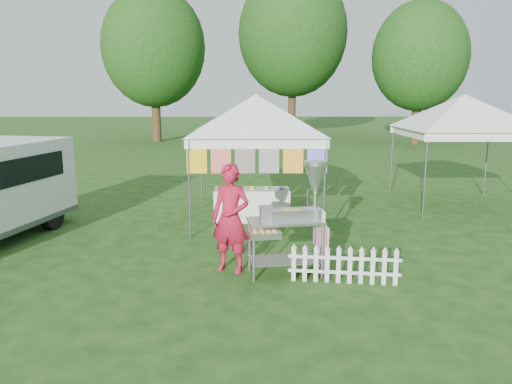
{
  "coord_description": "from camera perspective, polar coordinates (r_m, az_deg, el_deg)",
  "views": [
    {
      "loc": [
        -0.2,
        -8.19,
        3.0
      ],
      "look_at": [
        -0.03,
        1.48,
        1.1
      ],
      "focal_mm": 35.0,
      "sensor_mm": 36.0,
      "label": 1
    }
  ],
  "objects": [
    {
      "name": "canopy_right",
      "position": [
        14.37,
        22.76,
        10.24
      ],
      "size": [
        4.24,
        4.24,
        3.45
      ],
      "color": "#59595E",
      "rests_on": "ground"
    },
    {
      "name": "display_table",
      "position": [
        12.05,
        -0.48,
        -1.42
      ],
      "size": [
        1.8,
        0.7,
        0.76
      ],
      "primitive_type": "cube",
      "color": "white",
      "rests_on": "ground"
    },
    {
      "name": "tree_right",
      "position": [
        31.94,
        18.23,
        14.51
      ],
      "size": [
        5.6,
        5.6,
        8.42
      ],
      "color": "#352413",
      "rests_on": "ground"
    },
    {
      "name": "picket_fence",
      "position": [
        8.22,
        10.04,
        -8.34
      ],
      "size": [
        1.79,
        0.28,
        0.56
      ],
      "rotation": [
        0.0,
        0.0,
        -0.14
      ],
      "color": "silver",
      "rests_on": "ground"
    },
    {
      "name": "ground",
      "position": [
        8.73,
        0.38,
        -8.99
      ],
      "size": [
        120.0,
        120.0,
        0.0
      ],
      "primitive_type": "plane",
      "color": "#173F12",
      "rests_on": "ground"
    },
    {
      "name": "vendor",
      "position": [
        8.47,
        -2.92,
        -3.03
      ],
      "size": [
        0.8,
        0.67,
        1.87
      ],
      "primitive_type": "imported",
      "rotation": [
        0.0,
        0.0,
        -0.39
      ],
      "color": "maroon",
      "rests_on": "ground"
    },
    {
      "name": "tree_mid",
      "position": [
        36.57,
        4.23,
        17.6
      ],
      "size": [
        7.6,
        7.6,
        11.52
      ],
      "color": "#352413",
      "rests_on": "ground"
    },
    {
      "name": "tree_left",
      "position": [
        32.83,
        -11.61,
        15.86
      ],
      "size": [
        6.4,
        6.4,
        9.53
      ],
      "color": "#352413",
      "rests_on": "ground"
    },
    {
      "name": "canopy_main",
      "position": [
        11.69,
        -0.02,
        11.06
      ],
      "size": [
        4.24,
        4.24,
        3.45
      ],
      "color": "#59595E",
      "rests_on": "ground"
    },
    {
      "name": "donut_cart",
      "position": [
        8.31,
        4.77,
        -1.97
      ],
      "size": [
        1.38,
        1.1,
        1.91
      ],
      "rotation": [
        0.0,
        0.0,
        0.14
      ],
      "color": "gray",
      "rests_on": "ground"
    }
  ]
}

